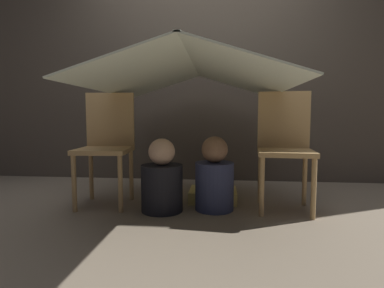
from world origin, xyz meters
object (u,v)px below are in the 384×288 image
person_front (162,181)px  chair_left (107,142)px  person_second (214,179)px  chair_right (284,143)px

person_front → chair_left: bearing=160.7°
person_front → person_second: (0.40, 0.07, 0.01)m
chair_left → person_front: chair_left is taller
chair_left → person_second: size_ratio=1.62×
chair_left → person_front: size_ratio=1.66×
chair_left → chair_right: 1.43m
chair_right → person_second: bearing=-163.8°
chair_left → chair_right: (1.43, -0.00, 0.00)m
chair_left → person_second: (0.89, -0.10, -0.27)m
person_second → chair_left: bearing=173.5°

